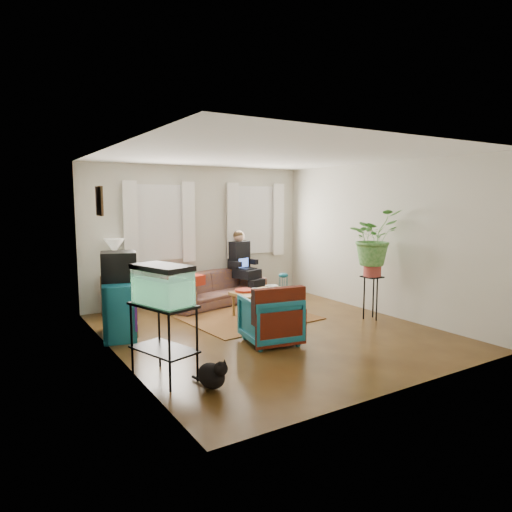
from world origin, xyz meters
TOP-DOWN VIEW (x-y plane):
  - floor at (0.00, 0.00)m, footprint 4.50×5.00m
  - ceiling at (0.00, 0.00)m, footprint 4.50×5.00m
  - wall_back at (0.00, 2.50)m, footprint 4.50×0.01m
  - wall_front at (0.00, -2.50)m, footprint 4.50×0.01m
  - wall_left at (-2.25, 0.00)m, footprint 0.01×5.00m
  - wall_right at (2.25, 0.00)m, footprint 0.01×5.00m
  - window_left at (-0.80, 2.48)m, footprint 1.08×0.04m
  - window_right at (1.25, 2.48)m, footprint 1.08×0.04m
  - curtains_left at (-0.80, 2.40)m, footprint 1.36×0.06m
  - curtains_right at (1.25, 2.40)m, footprint 1.36×0.06m
  - picture_frame at (-2.21, 0.85)m, footprint 0.04×0.32m
  - area_rug at (0.12, 0.81)m, footprint 2.13×1.76m
  - sofa at (0.12, 2.05)m, footprint 2.21×1.36m
  - seated_person at (0.84, 2.26)m, footprint 0.67×0.76m
  - side_table at (-1.65, 2.39)m, footprint 0.60×0.60m
  - table_lamp at (-1.65, 2.39)m, footprint 0.45×0.45m
  - dresser at (-1.99, 0.95)m, footprint 0.64×0.97m
  - crt_tv at (-1.95, 1.03)m, footprint 0.58×0.55m
  - aquarium_stand at (-2.00, -0.90)m, footprint 0.63×0.84m
  - aquarium at (-2.00, -0.90)m, footprint 0.56×0.77m
  - black_cat at (-1.68, -1.43)m, footprint 0.33×0.44m
  - armchair at (-0.30, -0.46)m, footprint 0.81×0.77m
  - serape_throw at (-0.35, -0.74)m, footprint 0.75×0.28m
  - coffee_table at (0.42, 0.87)m, footprint 1.08×0.66m
  - cup_a at (0.19, 0.75)m, footprint 0.13×0.13m
  - cup_b at (0.48, 0.71)m, footprint 0.10×0.10m
  - bowl at (0.68, 0.99)m, footprint 0.22×0.22m
  - snack_tray at (0.12, 0.98)m, footprint 0.35×0.35m
  - birdcage at (0.78, 0.77)m, footprint 0.18×0.18m
  - plant_stand at (1.81, -0.30)m, footprint 0.31×0.31m
  - potted_plant at (1.81, -0.30)m, footprint 0.83×0.72m

SIDE VIEW (x-z plane):
  - floor at x=0.00m, z-range -0.01..0.01m
  - area_rug at x=0.12m, z-range 0.00..0.01m
  - black_cat at x=-1.68m, z-range 0.00..0.34m
  - coffee_table at x=0.42m, z-range 0.00..0.42m
  - side_table at x=-1.65m, z-range 0.00..0.68m
  - plant_stand at x=1.81m, z-range 0.00..0.72m
  - armchair at x=-0.30m, z-range 0.00..0.73m
  - dresser at x=-1.99m, z-range 0.00..0.80m
  - sofa at x=0.12m, z-range 0.00..0.81m
  - aquarium_stand at x=-2.00m, z-range 0.00..0.84m
  - snack_tray at x=0.12m, z-range 0.42..0.46m
  - bowl at x=0.68m, z-range 0.42..0.47m
  - cup_b at x=0.48m, z-range 0.42..0.51m
  - cup_a at x=0.19m, z-range 0.42..0.51m
  - serape_throw at x=-0.35m, z-range 0.22..0.82m
  - birdcage at x=0.78m, z-range 0.42..0.72m
  - seated_person at x=0.84m, z-range 0.00..1.23m
  - table_lamp at x=-1.65m, z-range 0.66..1.29m
  - crt_tv at x=-1.95m, z-range 0.80..1.22m
  - aquarium at x=-2.00m, z-range 0.84..1.28m
  - potted_plant at x=1.81m, z-range 0.76..1.67m
  - wall_back at x=0.00m, z-range 0.00..2.60m
  - wall_front at x=0.00m, z-range 0.00..2.60m
  - wall_left at x=-2.25m, z-range 0.00..2.60m
  - wall_right at x=2.25m, z-range 0.00..2.60m
  - curtains_left at x=-0.80m, z-range 0.80..2.30m
  - curtains_right at x=1.25m, z-range 0.80..2.30m
  - window_left at x=-0.80m, z-range 0.86..2.24m
  - window_right at x=1.25m, z-range 0.86..2.24m
  - picture_frame at x=-2.21m, z-range 1.75..2.15m
  - ceiling at x=0.00m, z-range 2.60..2.60m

